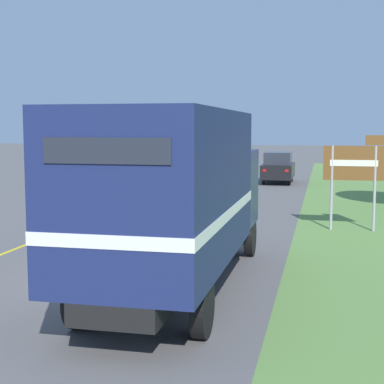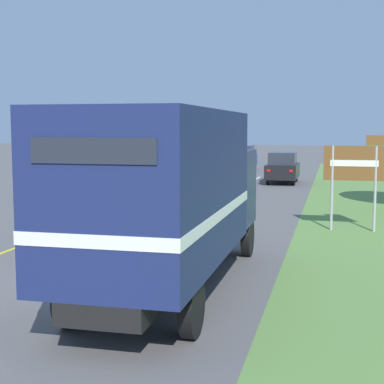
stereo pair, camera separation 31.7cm
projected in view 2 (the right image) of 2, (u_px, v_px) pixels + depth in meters
The scene contains 12 objects.
ground_plane at pixel (99, 283), 12.67m from camera, with size 200.00×200.00×0.00m, color #5B5959.
edge_line_yellow at pixel (141, 200), 26.94m from camera, with size 0.12×60.94×0.01m, color yellow.
centre_dash_near at pixel (107, 277), 13.13m from camera, with size 0.12×2.60×0.01m, color white.
centre_dash_mid_a at pixel (181, 228), 19.51m from camera, with size 0.12×2.60×0.01m, color white.
centre_dash_mid_b at pixel (219, 203), 25.88m from camera, with size 0.12×2.60×0.01m, color white.
centre_dash_far at pixel (242, 188), 32.26m from camera, with size 0.12×2.60×0.01m, color white.
centre_dash_farthest at pixel (257, 178), 38.64m from camera, with size 0.12×2.60×0.01m, color white.
horse_trailer_truck at pixel (170, 193), 11.77m from camera, with size 2.46×8.31×3.66m.
lead_car_white at pixel (186, 178), 27.08m from camera, with size 1.80×3.96×2.06m.
lead_car_black_ahead at pixel (283, 167), 35.24m from camera, with size 1.80×4.01×1.87m.
lead_car_blue_ahead at pixel (243, 158), 46.19m from camera, with size 1.80×3.98×1.94m.
highway_sign at pixel (355, 168), 18.84m from camera, with size 1.92×0.09×3.09m.
Camera 2 is at (4.86, -11.56, 3.34)m, focal length 55.00 mm.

